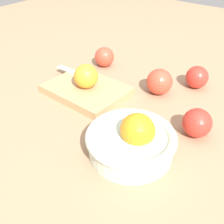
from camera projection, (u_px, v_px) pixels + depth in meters
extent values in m
plane|color=#997556|center=(122.00, 103.00, 0.81)|extent=(2.40, 2.40, 0.00)
cylinder|color=beige|center=(131.00, 145.00, 0.62)|extent=(0.19, 0.19, 0.05)
torus|color=beige|center=(131.00, 136.00, 0.61)|extent=(0.20, 0.20, 0.02)
sphere|color=orange|center=(137.00, 130.00, 0.60)|extent=(0.07, 0.07, 0.07)
sphere|color=orange|center=(141.00, 131.00, 0.60)|extent=(0.06, 0.06, 0.06)
cube|color=tan|center=(87.00, 90.00, 0.84)|extent=(0.24, 0.19, 0.02)
sphere|color=orange|center=(86.00, 76.00, 0.82)|extent=(0.07, 0.07, 0.07)
cube|color=silver|center=(70.00, 71.00, 0.92)|extent=(0.11, 0.02, 0.00)
cylinder|color=brown|center=(88.00, 76.00, 0.88)|extent=(0.05, 0.01, 0.01)
sphere|color=red|center=(197.00, 77.00, 0.86)|extent=(0.07, 0.07, 0.07)
sphere|color=#D6422D|center=(104.00, 57.00, 0.99)|extent=(0.07, 0.07, 0.07)
sphere|color=#D6422D|center=(159.00, 82.00, 0.83)|extent=(0.08, 0.08, 0.08)
sphere|color=red|center=(197.00, 123.00, 0.67)|extent=(0.07, 0.07, 0.07)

